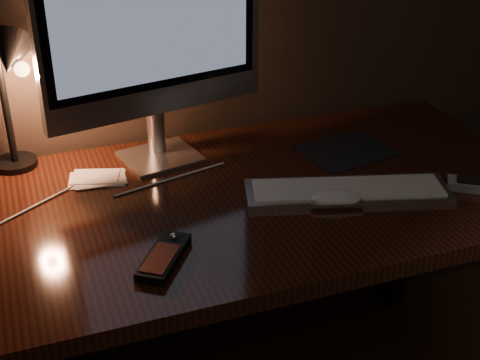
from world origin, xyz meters
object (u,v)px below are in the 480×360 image
object	(u,v)px
monitor	(153,24)
keyboard	(347,190)
mouse	(336,200)
desk	(213,229)
desk_lamp	(11,75)
media_remote	(164,257)

from	to	relation	value
monitor	keyboard	world-z (taller)	monitor
keyboard	mouse	xyz separation A→B (m)	(-0.05, -0.03, 0.00)
desk	mouse	world-z (taller)	mouse
desk	monitor	size ratio (longest dim) A/B	2.65
keyboard	desk_lamp	distance (m)	0.84
media_remote	mouse	bearing A→B (deg)	-43.40
mouse	desk_lamp	xyz separation A→B (m)	(-0.65, 0.42, 0.24)
monitor	desk_lamp	distance (m)	0.35
monitor	keyboard	size ratio (longest dim) A/B	1.25
mouse	desk_lamp	size ratio (longest dim) A/B	0.32
desk	mouse	xyz separation A→B (m)	(0.24, -0.19, 0.14)
mouse	desk_lamp	distance (m)	0.82
desk	mouse	distance (m)	0.34
keyboard	media_remote	bearing A→B (deg)	-149.59
desk_lamp	keyboard	bearing A→B (deg)	-32.17
desk	desk_lamp	world-z (taller)	desk_lamp
monitor	desk_lamp	world-z (taller)	monitor
desk	monitor	world-z (taller)	monitor
monitor	mouse	size ratio (longest dim) A/B	5.12
desk	desk_lamp	size ratio (longest dim) A/B	4.29
monitor	media_remote	size ratio (longest dim) A/B	3.56
keyboard	monitor	bearing A→B (deg)	154.09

